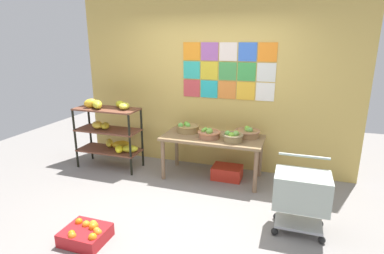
{
  "coord_description": "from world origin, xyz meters",
  "views": [
    {
      "loc": [
        1.27,
        -3.18,
        2.09
      ],
      "look_at": [
        -0.01,
        0.65,
        0.94
      ],
      "focal_mm": 28.87,
      "sensor_mm": 36.0,
      "label": 1
    }
  ],
  "objects_px": {
    "fruit_basket_centre": "(209,133)",
    "orange_crate_foreground": "(86,234)",
    "fruit_basket_back_right": "(233,137)",
    "fruit_basket_right": "(247,133)",
    "shopping_cart": "(301,192)",
    "fruit_basket_left": "(188,128)",
    "banana_shelf_unit": "(110,128)",
    "display_table": "(212,142)",
    "produce_crate_under_table": "(227,172)"
  },
  "relations": [
    {
      "from": "fruit_basket_centre",
      "to": "orange_crate_foreground",
      "type": "distance_m",
      "value": 2.18
    },
    {
      "from": "fruit_basket_back_right",
      "to": "orange_crate_foreground",
      "type": "xyz_separation_m",
      "value": [
        -1.2,
        -1.84,
        -0.66
      ]
    },
    {
      "from": "fruit_basket_centre",
      "to": "fruit_basket_right",
      "type": "distance_m",
      "value": 0.59
    },
    {
      "from": "shopping_cart",
      "to": "fruit_basket_left",
      "type": "bearing_deg",
      "value": 144.75
    },
    {
      "from": "banana_shelf_unit",
      "to": "fruit_basket_centre",
      "type": "distance_m",
      "value": 1.69
    },
    {
      "from": "fruit_basket_right",
      "to": "shopping_cart",
      "type": "xyz_separation_m",
      "value": [
        0.79,
        -1.22,
        -0.26
      ]
    },
    {
      "from": "fruit_basket_centre",
      "to": "orange_crate_foreground",
      "type": "bearing_deg",
      "value": -113.41
    },
    {
      "from": "banana_shelf_unit",
      "to": "fruit_basket_left",
      "type": "xyz_separation_m",
      "value": [
        1.29,
        0.23,
        0.07
      ]
    },
    {
      "from": "fruit_basket_right",
      "to": "orange_crate_foreground",
      "type": "xyz_separation_m",
      "value": [
        -1.36,
        -2.14,
        -0.65
      ]
    },
    {
      "from": "display_table",
      "to": "shopping_cart",
      "type": "bearing_deg",
      "value": -39.4
    },
    {
      "from": "display_table",
      "to": "fruit_basket_right",
      "type": "height_order",
      "value": "fruit_basket_right"
    },
    {
      "from": "banana_shelf_unit",
      "to": "fruit_basket_left",
      "type": "distance_m",
      "value": 1.31
    },
    {
      "from": "fruit_basket_centre",
      "to": "orange_crate_foreground",
      "type": "xyz_separation_m",
      "value": [
        -0.83,
        -1.91,
        -0.65
      ]
    },
    {
      "from": "fruit_basket_centre",
      "to": "orange_crate_foreground",
      "type": "relative_size",
      "value": 0.75
    },
    {
      "from": "fruit_basket_centre",
      "to": "display_table",
      "type": "bearing_deg",
      "value": 60.71
    },
    {
      "from": "fruit_basket_left",
      "to": "produce_crate_under_table",
      "type": "xyz_separation_m",
      "value": [
        0.68,
        -0.07,
        -0.64
      ]
    },
    {
      "from": "display_table",
      "to": "orange_crate_foreground",
      "type": "distance_m",
      "value": 2.22
    },
    {
      "from": "fruit_basket_centre",
      "to": "fruit_basket_back_right",
      "type": "distance_m",
      "value": 0.38
    },
    {
      "from": "fruit_basket_left",
      "to": "orange_crate_foreground",
      "type": "bearing_deg",
      "value": -101.45
    },
    {
      "from": "fruit_basket_right",
      "to": "shopping_cart",
      "type": "height_order",
      "value": "shopping_cart"
    },
    {
      "from": "fruit_basket_right",
      "to": "fruit_basket_back_right",
      "type": "bearing_deg",
      "value": -118.31
    },
    {
      "from": "fruit_basket_back_right",
      "to": "produce_crate_under_table",
      "type": "distance_m",
      "value": 0.68
    },
    {
      "from": "fruit_basket_right",
      "to": "shopping_cart",
      "type": "bearing_deg",
      "value": -57.15
    },
    {
      "from": "fruit_basket_right",
      "to": "orange_crate_foreground",
      "type": "relative_size",
      "value": 0.83
    },
    {
      "from": "shopping_cart",
      "to": "fruit_basket_back_right",
      "type": "bearing_deg",
      "value": 134.89
    },
    {
      "from": "produce_crate_under_table",
      "to": "orange_crate_foreground",
      "type": "height_order",
      "value": "orange_crate_foreground"
    },
    {
      "from": "display_table",
      "to": "shopping_cart",
      "type": "distance_m",
      "value": 1.67
    },
    {
      "from": "banana_shelf_unit",
      "to": "fruit_basket_back_right",
      "type": "bearing_deg",
      "value": -0.77
    },
    {
      "from": "fruit_basket_right",
      "to": "orange_crate_foreground",
      "type": "bearing_deg",
      "value": -122.5
    },
    {
      "from": "fruit_basket_right",
      "to": "banana_shelf_unit",
      "type": "bearing_deg",
      "value": -172.97
    },
    {
      "from": "fruit_basket_centre",
      "to": "fruit_basket_right",
      "type": "relative_size",
      "value": 0.91
    },
    {
      "from": "fruit_basket_centre",
      "to": "fruit_basket_left",
      "type": "distance_m",
      "value": 0.44
    },
    {
      "from": "banana_shelf_unit",
      "to": "fruit_basket_centre",
      "type": "xyz_separation_m",
      "value": [
        1.69,
        0.04,
        0.06
      ]
    },
    {
      "from": "banana_shelf_unit",
      "to": "produce_crate_under_table",
      "type": "height_order",
      "value": "banana_shelf_unit"
    },
    {
      "from": "fruit_basket_right",
      "to": "produce_crate_under_table",
      "type": "xyz_separation_m",
      "value": [
        -0.27,
        -0.12,
        -0.64
      ]
    },
    {
      "from": "banana_shelf_unit",
      "to": "display_table",
      "type": "distance_m",
      "value": 1.74
    },
    {
      "from": "banana_shelf_unit",
      "to": "shopping_cart",
      "type": "relative_size",
      "value": 1.4
    },
    {
      "from": "banana_shelf_unit",
      "to": "orange_crate_foreground",
      "type": "bearing_deg",
      "value": -65.13
    },
    {
      "from": "fruit_basket_left",
      "to": "produce_crate_under_table",
      "type": "distance_m",
      "value": 0.93
    },
    {
      "from": "fruit_basket_centre",
      "to": "produce_crate_under_table",
      "type": "relative_size",
      "value": 0.77
    },
    {
      "from": "produce_crate_under_table",
      "to": "shopping_cart",
      "type": "distance_m",
      "value": 1.57
    },
    {
      "from": "orange_crate_foreground",
      "to": "fruit_basket_left",
      "type": "bearing_deg",
      "value": 78.55
    },
    {
      "from": "display_table",
      "to": "fruit_basket_left",
      "type": "xyz_separation_m",
      "value": [
        -0.44,
        0.11,
        0.15
      ]
    },
    {
      "from": "fruit_basket_centre",
      "to": "shopping_cart",
      "type": "xyz_separation_m",
      "value": [
        1.33,
        -0.99,
        -0.26
      ]
    },
    {
      "from": "orange_crate_foreground",
      "to": "display_table",
      "type": "bearing_deg",
      "value": 66.38
    },
    {
      "from": "display_table",
      "to": "orange_crate_foreground",
      "type": "height_order",
      "value": "display_table"
    },
    {
      "from": "fruit_basket_back_right",
      "to": "produce_crate_under_table",
      "type": "relative_size",
      "value": 0.67
    },
    {
      "from": "fruit_basket_centre",
      "to": "fruit_basket_right",
      "type": "bearing_deg",
      "value": 23.42
    },
    {
      "from": "fruit_basket_left",
      "to": "orange_crate_foreground",
      "type": "xyz_separation_m",
      "value": [
        -0.42,
        -2.09,
        -0.65
      ]
    },
    {
      "from": "fruit_basket_back_right",
      "to": "fruit_basket_right",
      "type": "height_order",
      "value": "fruit_basket_back_right"
    }
  ]
}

